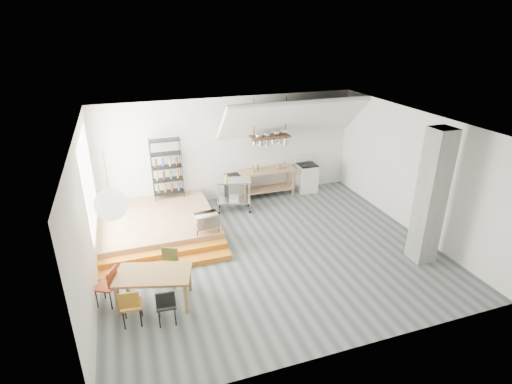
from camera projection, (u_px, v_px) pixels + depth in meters
name	position (u px, v px, depth m)	size (l,w,h in m)	color
floor	(269.00, 250.00, 9.93)	(8.00, 8.00, 0.00)	#495155
wall_back	(230.00, 149.00, 12.34)	(8.00, 0.04, 3.20)	silver
wall_left	(87.00, 216.00, 8.11)	(0.04, 7.00, 3.20)	silver
wall_right	(412.00, 172.00, 10.49)	(0.04, 7.00, 3.20)	silver
ceiling	(271.00, 124.00, 8.66)	(8.00, 7.00, 0.02)	white
slope_ceiling	(292.00, 119.00, 11.98)	(4.40, 1.80, 0.15)	white
window_pane	(89.00, 181.00, 9.34)	(0.02, 2.50, 2.20)	white
platform	(158.00, 223.00, 10.84)	(3.00, 3.00, 0.40)	#9E714F
step_lower	(167.00, 265.00, 9.20)	(3.00, 0.35, 0.13)	orange
step_upper	(165.00, 255.00, 9.48)	(3.00, 0.35, 0.27)	orange
concrete_column	(431.00, 197.00, 8.98)	(0.50, 0.50, 3.20)	slate
kitchen_counter	(267.00, 178.00, 12.75)	(1.80, 0.60, 0.91)	#9E714F
stove	(306.00, 177.00, 13.23)	(0.60, 0.60, 1.18)	white
pot_rack	(271.00, 139.00, 12.02)	(1.20, 0.50, 1.43)	#3E2A19
wire_shelving	(167.00, 168.00, 11.59)	(0.88, 0.38, 1.80)	black
microwave_shelf	(207.00, 226.00, 9.95)	(0.60, 0.40, 0.16)	#9E714F
paper_lantern	(111.00, 205.00, 7.21)	(0.60, 0.60, 0.60)	white
dining_table	(154.00, 276.00, 7.86)	(1.63, 1.19, 0.69)	olive
chair_mustard	(131.00, 304.00, 7.30)	(0.41, 0.41, 0.82)	#B0731E
chair_black	(166.00, 303.00, 7.34)	(0.39, 0.39, 0.79)	black
chair_olive	(169.00, 263.00, 8.53)	(0.50, 0.50, 0.81)	olive
chair_red	(109.00, 284.00, 7.86)	(0.51, 0.51, 0.82)	#9F3716
rolling_cart	(234.00, 191.00, 11.76)	(1.10, 0.78, 0.98)	silver
mini_fridge	(234.00, 188.00, 12.54)	(0.49, 0.49, 0.84)	black
microwave	(206.00, 220.00, 9.88)	(0.57, 0.39, 0.32)	beige
bowl	(279.00, 168.00, 12.70)	(0.21, 0.21, 0.05)	silver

